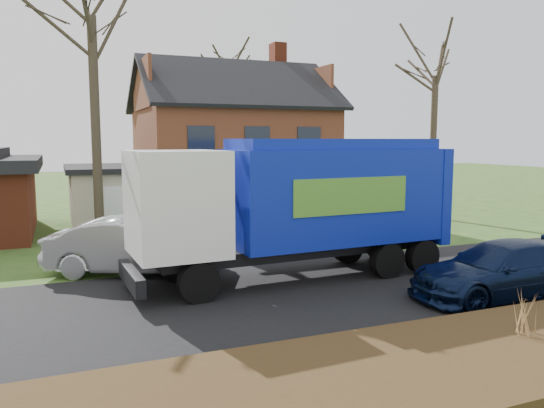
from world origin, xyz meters
name	(u,v)px	position (x,y,z in m)	size (l,w,h in m)	color
ground	(322,291)	(0.00, 0.00, 0.00)	(120.00, 120.00, 0.00)	#2D4818
road	(322,291)	(0.00, 0.00, 0.01)	(80.00, 7.00, 0.02)	black
mulch_verge	(460,362)	(0.00, -5.30, 0.15)	(80.00, 3.50, 0.30)	#312110
main_house	(223,140)	(1.49, 13.91, 4.03)	(12.95, 8.95, 9.26)	#C0B29A
garbage_truck	(303,199)	(0.11, 1.45, 2.35)	(9.63, 2.98, 4.08)	black
silver_sedan	(134,246)	(-4.40, 3.80, 0.85)	(1.79, 5.14, 1.69)	#97999E
navy_wagon	(502,270)	(4.05, -2.23, 0.72)	(2.02, 4.96, 1.44)	#0B1633
tree_front_east	(436,52)	(11.54, 9.90, 8.44)	(3.74, 3.74, 10.38)	#413427
tree_back	(228,51)	(4.10, 21.06, 9.69)	(3.67, 3.67, 11.62)	#3A3223
grass_clump_mid	(525,312)	(1.83, -4.99, 0.73)	(0.31, 0.25, 0.86)	#B2834E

